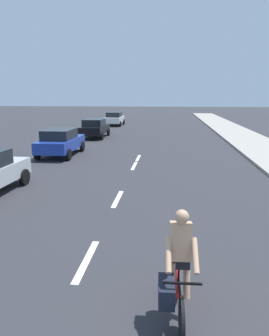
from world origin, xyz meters
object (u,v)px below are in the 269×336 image
(parked_car_black, at_px, (95,128))
(parked_car_blue, at_px, (61,141))
(cyclist, at_px, (177,271))
(parked_car_white, at_px, (114,118))

(parked_car_black, bearing_deg, parked_car_blue, -91.37)
(cyclist, relative_size, parked_car_black, 0.43)
(parked_car_blue, distance_m, parked_car_white, 18.87)
(cyclist, height_order, parked_car_white, cyclist)
(cyclist, bearing_deg, parked_car_black, -75.72)
(parked_car_blue, xyz_separation_m, parked_car_white, (-0.08, 18.87, 0.00))
(cyclist, bearing_deg, parked_car_white, -80.83)
(cyclist, relative_size, parked_car_white, 0.42)
(parked_car_blue, bearing_deg, parked_car_white, 89.71)
(cyclist, height_order, parked_car_blue, cyclist)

